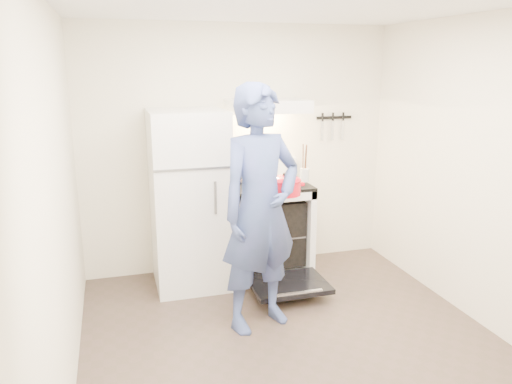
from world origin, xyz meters
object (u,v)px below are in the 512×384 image
person (260,210)px  dutch_oven (285,187)px  tea_kettle (238,169)px  refrigerator (189,200)px  stove_body (269,230)px

person → dutch_oven: (0.33, 0.37, 0.07)m
dutch_oven → tea_kettle: bearing=108.6°
tea_kettle → person: (-0.09, -1.09, -0.11)m
refrigerator → dutch_oven: bearing=-38.0°
tea_kettle → refrigerator: bearing=-166.0°
refrigerator → stove_body: size_ratio=1.85×
tea_kettle → dutch_oven: size_ratio=0.83×
stove_body → dutch_oven: size_ratio=2.61×
refrigerator → person: bearing=-66.5°
stove_body → person: 1.18m
tea_kettle → person: size_ratio=0.15×
refrigerator → dutch_oven: 0.98m
stove_body → person: size_ratio=0.47×
stove_body → tea_kettle: bearing=161.1°
stove_body → tea_kettle: (-0.30, 0.10, 0.64)m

